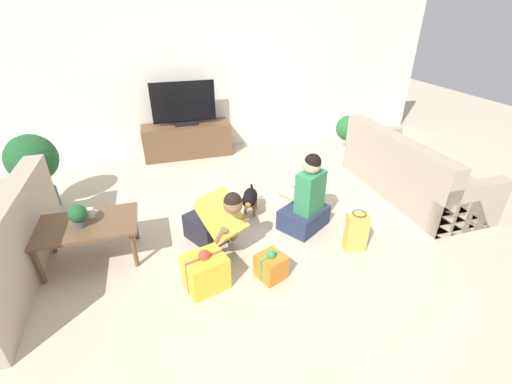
{
  "coord_description": "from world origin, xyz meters",
  "views": [
    {
      "loc": [
        -0.77,
        -3.27,
        2.29
      ],
      "look_at": [
        0.19,
        -0.07,
        0.45
      ],
      "focal_mm": 24.0,
      "sensor_mm": 36.0,
      "label": 1
    }
  ],
  "objects_px": {
    "person_kneeling": "(216,221)",
    "gift_bag_a": "(356,232)",
    "potted_plant_corner_right": "(348,131)",
    "gift_box_b": "(206,271)",
    "gift_box_a": "(271,266)",
    "mug": "(90,213)",
    "dog": "(250,198)",
    "tv_console": "(187,140)",
    "tabletop_plant": "(78,215)",
    "potted_plant_corner_left": "(33,163)",
    "sofa_right": "(409,173)",
    "coffee_table": "(87,228)",
    "tv": "(184,106)",
    "person_sitting": "(307,202)"
  },
  "relations": [
    {
      "from": "dog",
      "to": "gift_box_a",
      "type": "relative_size",
      "value": 1.56
    },
    {
      "from": "tv",
      "to": "person_kneeling",
      "type": "relative_size",
      "value": 1.27
    },
    {
      "from": "coffee_table",
      "to": "person_kneeling",
      "type": "height_order",
      "value": "person_kneeling"
    },
    {
      "from": "tv",
      "to": "tabletop_plant",
      "type": "relative_size",
      "value": 4.56
    },
    {
      "from": "potted_plant_corner_left",
      "to": "gift_bag_a",
      "type": "bearing_deg",
      "value": -29.88
    },
    {
      "from": "tv_console",
      "to": "dog",
      "type": "height_order",
      "value": "tv_console"
    },
    {
      "from": "person_sitting",
      "to": "tabletop_plant",
      "type": "xyz_separation_m",
      "value": [
        -2.32,
        0.06,
        0.21
      ]
    },
    {
      "from": "coffee_table",
      "to": "potted_plant_corner_left",
      "type": "relative_size",
      "value": 0.99
    },
    {
      "from": "coffee_table",
      "to": "person_kneeling",
      "type": "xyz_separation_m",
      "value": [
        1.24,
        -0.16,
        -0.05
      ]
    },
    {
      "from": "sofa_right",
      "to": "gift_box_a",
      "type": "xyz_separation_m",
      "value": [
        -2.32,
        -1.06,
        -0.17
      ]
    },
    {
      "from": "potted_plant_corner_right",
      "to": "person_sitting",
      "type": "relative_size",
      "value": 0.76
    },
    {
      "from": "gift_box_a",
      "to": "gift_bag_a",
      "type": "height_order",
      "value": "gift_bag_a"
    },
    {
      "from": "tv_console",
      "to": "person_sitting",
      "type": "height_order",
      "value": "person_sitting"
    },
    {
      "from": "person_sitting",
      "to": "mug",
      "type": "xyz_separation_m",
      "value": [
        -2.25,
        0.2,
        0.14
      ]
    },
    {
      "from": "coffee_table",
      "to": "tv",
      "type": "bearing_deg",
      "value": 63.34
    },
    {
      "from": "tv_console",
      "to": "potted_plant_corner_right",
      "type": "relative_size",
      "value": 2.04
    },
    {
      "from": "sofa_right",
      "to": "mug",
      "type": "distance_m",
      "value": 3.93
    },
    {
      "from": "sofa_right",
      "to": "tv_console",
      "type": "relative_size",
      "value": 1.42
    },
    {
      "from": "gift_box_b",
      "to": "tabletop_plant",
      "type": "height_order",
      "value": "tabletop_plant"
    },
    {
      "from": "tv",
      "to": "dog",
      "type": "xyz_separation_m",
      "value": [
        0.5,
        -2.14,
        -0.62
      ]
    },
    {
      "from": "sofa_right",
      "to": "coffee_table",
      "type": "relative_size",
      "value": 2.16
    },
    {
      "from": "tv_console",
      "to": "potted_plant_corner_right",
      "type": "distance_m",
      "value": 2.7
    },
    {
      "from": "gift_box_b",
      "to": "sofa_right",
      "type": "bearing_deg",
      "value": 18.93
    },
    {
      "from": "tv_console",
      "to": "person_kneeling",
      "type": "distance_m",
      "value": 2.66
    },
    {
      "from": "tv_console",
      "to": "tabletop_plant",
      "type": "bearing_deg",
      "value": -117.05
    },
    {
      "from": "gift_bag_a",
      "to": "tabletop_plant",
      "type": "xyz_separation_m",
      "value": [
        -2.65,
        0.59,
        0.33
      ]
    },
    {
      "from": "potted_plant_corner_right",
      "to": "mug",
      "type": "distance_m",
      "value": 4.08
    },
    {
      "from": "sofa_right",
      "to": "person_sitting",
      "type": "xyz_separation_m",
      "value": [
        -1.67,
        -0.38,
        0.05
      ]
    },
    {
      "from": "gift_bag_a",
      "to": "mug",
      "type": "relative_size",
      "value": 3.77
    },
    {
      "from": "tabletop_plant",
      "to": "gift_box_b",
      "type": "bearing_deg",
      "value": -32.67
    },
    {
      "from": "sofa_right",
      "to": "tv",
      "type": "xyz_separation_m",
      "value": [
        -2.71,
        2.2,
        0.56
      ]
    },
    {
      "from": "sofa_right",
      "to": "potted_plant_corner_right",
      "type": "height_order",
      "value": "sofa_right"
    },
    {
      "from": "potted_plant_corner_right",
      "to": "gift_box_b",
      "type": "xyz_separation_m",
      "value": [
        -2.78,
        -2.38,
        -0.28
      ]
    },
    {
      "from": "coffee_table",
      "to": "potted_plant_corner_right",
      "type": "bearing_deg",
      "value": 23.62
    },
    {
      "from": "dog",
      "to": "mug",
      "type": "relative_size",
      "value": 4.05
    },
    {
      "from": "tv",
      "to": "person_kneeling",
      "type": "height_order",
      "value": "tv"
    },
    {
      "from": "mug",
      "to": "dog",
      "type": "bearing_deg",
      "value": 7.96
    },
    {
      "from": "sofa_right",
      "to": "coffee_table",
      "type": "bearing_deg",
      "value": 94.24
    },
    {
      "from": "sofa_right",
      "to": "potted_plant_corner_right",
      "type": "xyz_separation_m",
      "value": [
        -0.15,
        1.37,
        0.16
      ]
    },
    {
      "from": "tv",
      "to": "potted_plant_corner_right",
      "type": "distance_m",
      "value": 2.72
    },
    {
      "from": "potted_plant_corner_left",
      "to": "dog",
      "type": "height_order",
      "value": "potted_plant_corner_left"
    },
    {
      "from": "potted_plant_corner_right",
      "to": "gift_box_a",
      "type": "bearing_deg",
      "value": -131.84
    },
    {
      "from": "tv_console",
      "to": "tabletop_plant",
      "type": "distance_m",
      "value": 2.84
    },
    {
      "from": "potted_plant_corner_left",
      "to": "gift_box_b",
      "type": "relative_size",
      "value": 2.24
    },
    {
      "from": "gift_box_a",
      "to": "tv_console",
      "type": "bearing_deg",
      "value": 96.76
    },
    {
      "from": "gift_box_a",
      "to": "coffee_table",
      "type": "bearing_deg",
      "value": 155.03
    },
    {
      "from": "sofa_right",
      "to": "potted_plant_corner_left",
      "type": "height_order",
      "value": "potted_plant_corner_left"
    },
    {
      "from": "person_kneeling",
      "to": "gift_bag_a",
      "type": "xyz_separation_m",
      "value": [
        1.38,
        -0.46,
        -0.11
      ]
    },
    {
      "from": "sofa_right",
      "to": "coffee_table",
      "type": "xyz_separation_m",
      "value": [
        -3.96,
        -0.29,
        0.09
      ]
    },
    {
      "from": "person_kneeling",
      "to": "gift_box_b",
      "type": "bearing_deg",
      "value": -139.79
    }
  ]
}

